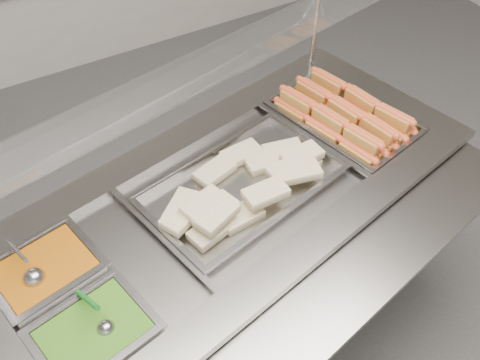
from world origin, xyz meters
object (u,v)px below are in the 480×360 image
ladle (33,277)px  pan_hotdogs (342,124)px  sneeze_guard (184,79)px  steam_counter (231,266)px  serving_spoon (103,323)px  pan_wraps (242,188)px

ladle → pan_hotdogs: bearing=5.8°
ladle → sneeze_guard: bearing=18.8°
steam_counter → serving_spoon: 0.70m
steam_counter → ladle: size_ratio=10.10×
pan_wraps → serving_spoon: serving_spoon is taller
pan_wraps → serving_spoon: 0.62m
sneeze_guard → pan_wraps: (0.09, -0.18, -0.35)m
pan_wraps → ladle: ladle is taller
sneeze_guard → serving_spoon: (-0.47, -0.43, -0.32)m
sneeze_guard → steam_counter: bearing=-78.5°
pan_wraps → sneeze_guard: bearing=116.8°
pan_wraps → serving_spoon: (-0.57, -0.25, 0.03)m
serving_spoon → steam_counter: bearing=25.2°
steam_counter → serving_spoon: (-0.51, -0.24, 0.41)m
steam_counter → ladle: ladle is taller
serving_spoon → pan_wraps: bearing=24.0°
sneeze_guard → serving_spoon: bearing=-137.6°
sneeze_guard → pan_wraps: sneeze_guard is taller
pan_wraps → pan_hotdogs: bearing=11.5°
pan_wraps → ladle: size_ratio=3.75×
steam_counter → sneeze_guard: sneeze_guard is taller
steam_counter → sneeze_guard: 0.76m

